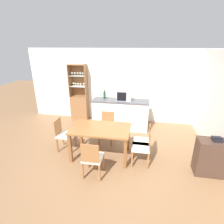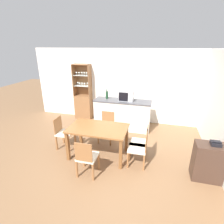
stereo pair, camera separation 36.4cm
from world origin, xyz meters
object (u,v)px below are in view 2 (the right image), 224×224
Objects in this scene: display_cabinet at (84,102)px; microwave at (126,96)px; dining_chair_side_left_far at (64,133)px; dining_chair_head_far at (107,127)px; dining_chair_side_right_far at (140,143)px; dining_chair_head_near at (87,157)px; dining_table at (98,132)px; dining_chair_side_right_near at (139,148)px; telephone at (216,143)px; wine_bottle at (107,95)px; side_cabinet at (208,162)px.

microwave is at bearing -15.75° from display_cabinet.
dining_chair_head_far is (1.03, 0.62, 0.00)m from dining_chair_side_left_far.
display_cabinet is 3.15m from dining_chair_side_right_far.
dining_chair_side_right_far is at bearing 40.67° from dining_chair_head_near.
display_cabinet is at bearing 114.45° from dining_chair_head_near.
dining_table is 1.06m from dining_chair_side_right_near.
dining_chair_side_left_far and dining_chair_head_far have the same top height.
microwave reaches higher than dining_table.
dining_chair_head_far is (1.33, -1.47, -0.18)m from display_cabinet.
microwave is 2.91m from telephone.
telephone reaches higher than dining_chair_head_far.
dining_chair_head_near is 1.49m from dining_chair_head_far.
wine_bottle is (-0.28, 1.76, 0.44)m from dining_table.
side_cabinet is (1.42, -0.35, -0.04)m from dining_chair_side_right_far.
microwave reaches higher than dining_chair_side_right_far.
dining_table is at bearing 90.19° from dining_chair_head_near.
display_cabinet is 2.11m from dining_chair_side_left_far.
side_cabinet is (2.07, -1.96, -0.73)m from microwave.
wine_bottle reaches higher than dining_chair_side_right_near.
dining_chair_side_right_near is at bearing 140.42° from dining_chair_head_far.
dining_chair_head_far is at bearing -47.71° from display_cabinet.
display_cabinet is 2.59m from dining_table.
dining_table is 1.65× the size of dining_chair_side_right_near.
display_cabinet reaches higher than telephone.
dining_chair_side_left_far is 4.65× the size of telephone.
telephone is (3.85, -2.43, 0.23)m from display_cabinet.
microwave is (0.37, 1.73, 0.46)m from dining_table.
dining_chair_side_right_far is 1.47m from side_cabinet.
dining_chair_side_right_near is 4.65× the size of telephone.
dining_chair_head_far is (-1.03, 0.62, 0.00)m from dining_chair_side_right_far.
dining_chair_head_near is 1.35m from dining_chair_side_left_far.
dining_chair_head_near reaches higher than dining_table.
display_cabinet is at bearing -172.08° from dining_chair_side_left_far.
side_cabinet is (2.45, -0.23, -0.26)m from dining_table.
dining_chair_head_near is 1.00× the size of dining_chair_head_far.
side_cabinet is at bearing -5.26° from dining_table.
display_cabinet is 1.85m from microwave.
side_cabinet is at bearing -173.79° from telephone.
wine_bottle is at bearing 39.54° from dining_chair_side_right_far.
dining_chair_side_right_far is at bearing 7.15° from dining_table.
dining_chair_side_right_near is (0.00, -0.26, 0.00)m from dining_chair_side_right_far.
dining_chair_head_far is at bearing 49.11° from dining_chair_side_right_near.
telephone is (1.49, -0.09, 0.41)m from dining_chair_side_right_near.
dining_chair_side_left_far is at bearing -114.59° from wine_bottle.
display_cabinet is 2.35× the size of dining_chair_side_left_far.
dining_table is 0.78m from dining_chair_head_far.
dining_table is 1.65× the size of dining_chair_side_right_far.
microwave reaches higher than dining_chair_side_left_far.
dining_chair_side_right_near is 1.06× the size of side_cabinet.
telephone is at bearing 12.08° from dining_chair_head_near.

